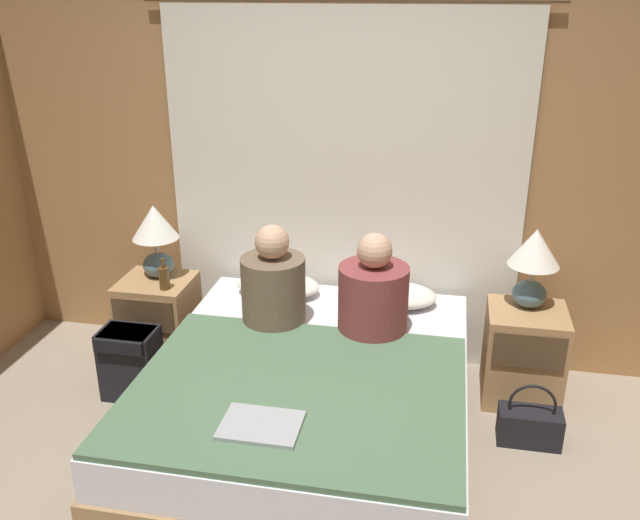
{
  "coord_description": "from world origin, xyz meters",
  "views": [
    {
      "loc": [
        0.63,
        -2.27,
        2.32
      ],
      "look_at": [
        0.0,
        0.98,
        0.96
      ],
      "focal_mm": 38.0,
      "sensor_mm": 36.0,
      "label": 1
    }
  ],
  "objects_px": {
    "nightstand_right": "(523,355)",
    "pillow_left": "(278,285)",
    "lamp_left": "(155,233)",
    "backpack_on_floor": "(130,359)",
    "person_right_in_bed": "(373,295)",
    "nightstand_left": "(159,321)",
    "beer_bottle_on_left_stand": "(164,277)",
    "handbag_on_floor": "(530,425)",
    "lamp_right": "(534,259)",
    "bed": "(309,404)",
    "person_left_in_bed": "(273,285)",
    "pillow_right": "(393,295)",
    "laptop_on_bed": "(261,425)"
  },
  "relations": [
    {
      "from": "lamp_left",
      "to": "person_right_in_bed",
      "type": "bearing_deg",
      "value": -14.88
    },
    {
      "from": "lamp_left",
      "to": "person_left_in_bed",
      "type": "distance_m",
      "value": 0.95
    },
    {
      "from": "bed",
      "to": "lamp_left",
      "type": "bearing_deg",
      "value": 146.28
    },
    {
      "from": "nightstand_left",
      "to": "lamp_left",
      "type": "distance_m",
      "value": 0.59
    },
    {
      "from": "bed",
      "to": "nightstand_left",
      "type": "bearing_deg",
      "value": 148.93
    },
    {
      "from": "pillow_left",
      "to": "person_left_in_bed",
      "type": "distance_m",
      "value": 0.43
    },
    {
      "from": "pillow_right",
      "to": "person_right_in_bed",
      "type": "height_order",
      "value": "person_right_in_bed"
    },
    {
      "from": "lamp_right",
      "to": "backpack_on_floor",
      "type": "relative_size",
      "value": 1.09
    },
    {
      "from": "nightstand_right",
      "to": "person_right_in_bed",
      "type": "distance_m",
      "value": 1.02
    },
    {
      "from": "lamp_left",
      "to": "handbag_on_floor",
      "type": "xyz_separation_m",
      "value": [
        2.31,
        -0.52,
        -0.76
      ]
    },
    {
      "from": "nightstand_left",
      "to": "handbag_on_floor",
      "type": "xyz_separation_m",
      "value": [
        2.31,
        -0.44,
        -0.18
      ]
    },
    {
      "from": "laptop_on_bed",
      "to": "handbag_on_floor",
      "type": "distance_m",
      "value": 1.58
    },
    {
      "from": "laptop_on_bed",
      "to": "backpack_on_floor",
      "type": "distance_m",
      "value": 1.42
    },
    {
      "from": "lamp_right",
      "to": "laptop_on_bed",
      "type": "xyz_separation_m",
      "value": [
        -1.23,
        -1.39,
        -0.32
      ]
    },
    {
      "from": "nightstand_left",
      "to": "lamp_right",
      "type": "bearing_deg",
      "value": 1.86
    },
    {
      "from": "nightstand_left",
      "to": "beer_bottle_on_left_stand",
      "type": "xyz_separation_m",
      "value": [
        0.11,
        -0.1,
        0.36
      ]
    },
    {
      "from": "bed",
      "to": "beer_bottle_on_left_stand",
      "type": "relative_size",
      "value": 9.69
    },
    {
      "from": "nightstand_right",
      "to": "handbag_on_floor",
      "type": "xyz_separation_m",
      "value": [
        0.02,
        -0.44,
        -0.18
      ]
    },
    {
      "from": "person_right_in_bed",
      "to": "beer_bottle_on_left_stand",
      "type": "relative_size",
      "value": 2.9
    },
    {
      "from": "nightstand_right",
      "to": "pillow_left",
      "type": "bearing_deg",
      "value": 177.12
    },
    {
      "from": "handbag_on_floor",
      "to": "beer_bottle_on_left_stand",
      "type": "bearing_deg",
      "value": 171.3
    },
    {
      "from": "pillow_left",
      "to": "beer_bottle_on_left_stand",
      "type": "xyz_separation_m",
      "value": [
        -0.67,
        -0.18,
        0.08
      ]
    },
    {
      "from": "laptop_on_bed",
      "to": "person_left_in_bed",
      "type": "bearing_deg",
      "value": 101.45
    },
    {
      "from": "pillow_right",
      "to": "handbag_on_floor",
      "type": "height_order",
      "value": "pillow_right"
    },
    {
      "from": "nightstand_right",
      "to": "beer_bottle_on_left_stand",
      "type": "relative_size",
      "value": 2.85
    },
    {
      "from": "pillow_right",
      "to": "nightstand_left",
      "type": "bearing_deg",
      "value": -177.12
    },
    {
      "from": "person_right_in_bed",
      "to": "lamp_right",
      "type": "bearing_deg",
      "value": 23.58
    },
    {
      "from": "lamp_right",
      "to": "laptop_on_bed",
      "type": "relative_size",
      "value": 1.38
    },
    {
      "from": "lamp_right",
      "to": "beer_bottle_on_left_stand",
      "type": "relative_size",
      "value": 2.37
    },
    {
      "from": "lamp_left",
      "to": "backpack_on_floor",
      "type": "distance_m",
      "value": 0.8
    },
    {
      "from": "backpack_on_floor",
      "to": "pillow_left",
      "type": "bearing_deg",
      "value": 32.61
    },
    {
      "from": "lamp_left",
      "to": "laptop_on_bed",
      "type": "bearing_deg",
      "value": -52.47
    },
    {
      "from": "lamp_right",
      "to": "handbag_on_floor",
      "type": "bearing_deg",
      "value": -87.9
    },
    {
      "from": "bed",
      "to": "handbag_on_floor",
      "type": "distance_m",
      "value": 1.2
    },
    {
      "from": "person_left_in_bed",
      "to": "beer_bottle_on_left_stand",
      "type": "bearing_deg",
      "value": 165.03
    },
    {
      "from": "bed",
      "to": "person_right_in_bed",
      "type": "height_order",
      "value": "person_right_in_bed"
    },
    {
      "from": "beer_bottle_on_left_stand",
      "to": "handbag_on_floor",
      "type": "distance_m",
      "value": 2.29
    },
    {
      "from": "nightstand_left",
      "to": "backpack_on_floor",
      "type": "bearing_deg",
      "value": -89.99
    },
    {
      "from": "nightstand_left",
      "to": "pillow_left",
      "type": "bearing_deg",
      "value": 5.51
    },
    {
      "from": "pillow_right",
      "to": "backpack_on_floor",
      "type": "height_order",
      "value": "pillow_right"
    },
    {
      "from": "pillow_right",
      "to": "handbag_on_floor",
      "type": "relative_size",
      "value": 1.45
    },
    {
      "from": "nightstand_right",
      "to": "backpack_on_floor",
      "type": "xyz_separation_m",
      "value": [
        -2.29,
        -0.43,
        -0.04
      ]
    },
    {
      "from": "person_right_in_bed",
      "to": "beer_bottle_on_left_stand",
      "type": "xyz_separation_m",
      "value": [
        -1.31,
        0.2,
        -0.09
      ]
    },
    {
      "from": "lamp_left",
      "to": "laptop_on_bed",
      "type": "distance_m",
      "value": 1.78
    },
    {
      "from": "nightstand_left",
      "to": "laptop_on_bed",
      "type": "distance_m",
      "value": 1.71
    },
    {
      "from": "backpack_on_floor",
      "to": "person_left_in_bed",
      "type": "bearing_deg",
      "value": 8.13
    },
    {
      "from": "nightstand_left",
      "to": "person_left_in_bed",
      "type": "bearing_deg",
      "value": -19.47
    },
    {
      "from": "lamp_left",
      "to": "person_right_in_bed",
      "type": "xyz_separation_m",
      "value": [
        1.42,
        -0.38,
        -0.13
      ]
    },
    {
      "from": "lamp_left",
      "to": "pillow_left",
      "type": "bearing_deg",
      "value": 0.1
    },
    {
      "from": "pillow_right",
      "to": "bed",
      "type": "bearing_deg",
      "value": -115.16
    }
  ]
}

